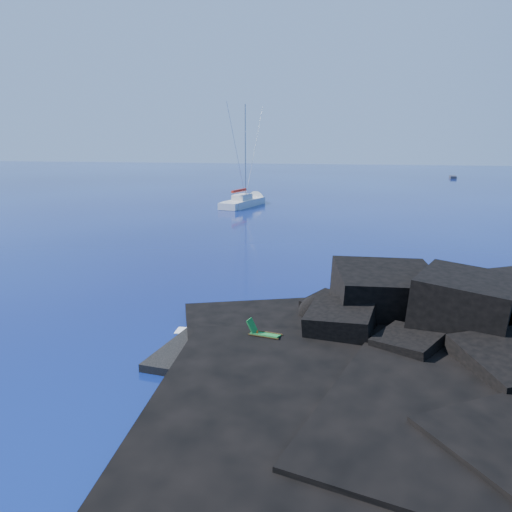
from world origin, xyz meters
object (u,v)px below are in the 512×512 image
Objects in this scene: sunbather at (219,357)px; marker_cone at (257,335)px; sailboat at (244,206)px; deck_chair at (266,330)px; distant_boat_a at (453,178)px.

sunbather is 2.70m from marker_cone.
sunbather is (12.33, -53.40, 0.51)m from sailboat.
sunbather is at bearing -113.93° from marker_cone.
marker_cone is (-0.38, -0.04, -0.25)m from deck_chair.
sunbather is at bearing -110.44° from deck_chair.
deck_chair is at bearing -62.93° from sailboat.
deck_chair is 0.46m from marker_cone.
distant_boat_a is (26.24, 120.03, -0.63)m from marker_cone.
sunbather is (-1.48, -2.51, -0.37)m from deck_chair.
distant_boat_a is at bearing 77.67° from marker_cone.
marker_cone is at bearing -99.14° from distant_boat_a.
sailboat is at bearing -116.66° from distant_boat_a.
marker_cone is at bearing -163.44° from deck_chair.
sailboat is 9.30× the size of sunbather.
distant_boat_a is (27.33, 122.50, -0.51)m from sunbather.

